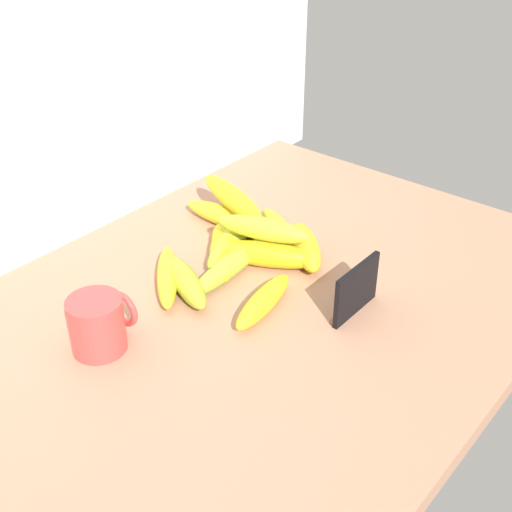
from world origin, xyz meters
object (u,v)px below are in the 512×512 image
(banana_11, at_px, (167,276))
(banana_3, at_px, (280,229))
(banana_0, at_px, (222,251))
(banana_7, at_px, (230,266))
(banana_12, at_px, (263,229))
(coffee_mug, at_px, (98,324))
(banana_10, at_px, (305,247))
(chalkboard_sign, at_px, (356,291))
(banana_13, at_px, (233,198))
(banana_5, at_px, (258,227))
(banana_1, at_px, (225,231))
(banana_9, at_px, (233,239))
(banana_6, at_px, (266,254))
(banana_4, at_px, (264,301))
(banana_8, at_px, (186,282))
(banana_2, at_px, (230,218))

(banana_11, bearing_deg, banana_3, -10.70)
(banana_0, height_order, banana_7, banana_7)
(banana_12, bearing_deg, banana_11, 154.64)
(coffee_mug, xyz_separation_m, banana_10, (0.38, -0.08, -0.02))
(chalkboard_sign, height_order, banana_7, chalkboard_sign)
(chalkboard_sign, xyz_separation_m, banana_7, (-0.04, 0.22, -0.02))
(banana_13, bearing_deg, banana_5, -90.32)
(chalkboard_sign, xyz_separation_m, banana_5, (0.08, 0.26, -0.02))
(banana_10, relative_size, banana_12, 0.92)
(banana_1, xyz_separation_m, banana_13, (0.04, 0.02, 0.04))
(banana_1, bearing_deg, banana_9, -114.06)
(banana_13, bearing_deg, banana_0, -148.57)
(chalkboard_sign, xyz_separation_m, banana_6, (0.02, 0.19, -0.02))
(banana_4, relative_size, banana_8, 1.03)
(banana_1, bearing_deg, chalkboard_sign, -97.12)
(banana_12, bearing_deg, banana_3, 18.97)
(banana_7, distance_m, banana_12, 0.08)
(banana_1, distance_m, banana_10, 0.16)
(banana_7, bearing_deg, banana_3, 5.34)
(banana_4, bearing_deg, banana_3, 31.51)
(banana_2, distance_m, banana_10, 0.17)
(banana_3, relative_size, banana_4, 0.98)
(banana_1, distance_m, banana_9, 0.04)
(banana_6, bearing_deg, banana_11, 149.44)
(chalkboard_sign, height_order, banana_10, chalkboard_sign)
(banana_1, bearing_deg, coffee_mug, -169.10)
(coffee_mug, distance_m, banana_2, 0.39)
(banana_0, relative_size, banana_7, 0.89)
(banana_2, bearing_deg, banana_0, -145.94)
(banana_12, height_order, banana_13, banana_12)
(banana_11, height_order, banana_12, banana_12)
(banana_7, bearing_deg, banana_8, 165.92)
(banana_8, relative_size, banana_9, 0.74)
(banana_4, height_order, banana_7, same)
(banana_2, height_order, banana_7, banana_2)
(banana_6, height_order, banana_7, banana_6)
(chalkboard_sign, height_order, banana_3, chalkboard_sign)
(chalkboard_sign, bearing_deg, banana_13, 75.58)
(coffee_mug, xyz_separation_m, banana_12, (0.33, -0.03, 0.02))
(banana_12, xyz_separation_m, banana_13, (0.06, 0.12, -0.00))
(banana_6, bearing_deg, banana_1, 79.52)
(banana_11, bearing_deg, banana_12, -25.36)
(banana_0, distance_m, banana_13, 0.12)
(chalkboard_sign, bearing_deg, banana_3, 64.80)
(banana_6, bearing_deg, banana_0, 115.76)
(banana_1, height_order, banana_10, banana_10)
(chalkboard_sign, bearing_deg, banana_5, 72.43)
(banana_6, relative_size, banana_13, 0.93)
(banana_1, distance_m, banana_5, 0.06)
(banana_2, height_order, banana_11, banana_2)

